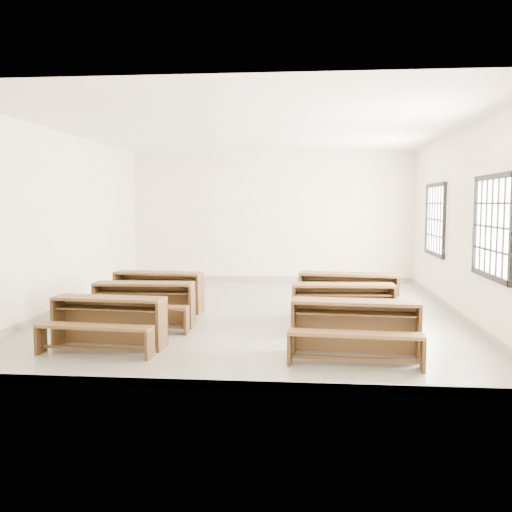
# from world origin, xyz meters

# --- Properties ---
(room) EXTENTS (8.50, 8.50, 3.20)m
(room) POSITION_xyz_m (0.09, 0.00, 2.14)
(room) COLOR gray
(room) RESTS_ON ground
(desk_set_0) EXTENTS (1.57, 0.90, 0.68)m
(desk_set_0) POSITION_xyz_m (-1.73, -2.69, 0.40)
(desk_set_0) COLOR brown
(desk_set_0) RESTS_ON ground
(desk_set_1) EXTENTS (1.57, 0.86, 0.70)m
(desk_set_1) POSITION_xyz_m (-1.63, -1.38, 0.41)
(desk_set_1) COLOR brown
(desk_set_1) RESTS_ON ground
(desk_set_2) EXTENTS (1.65, 0.97, 0.71)m
(desk_set_2) POSITION_xyz_m (-1.74, -0.15, 0.41)
(desk_set_2) COLOR brown
(desk_set_2) RESTS_ON ground
(desk_set_3) EXTENTS (1.64, 0.94, 0.71)m
(desk_set_3) POSITION_xyz_m (1.51, -2.87, 0.42)
(desk_set_3) COLOR brown
(desk_set_3) RESTS_ON ground
(desk_set_4) EXTENTS (1.60, 0.90, 0.70)m
(desk_set_4) POSITION_xyz_m (1.46, -1.29, 0.41)
(desk_set_4) COLOR brown
(desk_set_4) RESTS_ON ground
(desk_set_5) EXTENTS (1.76, 1.06, 0.75)m
(desk_set_5) POSITION_xyz_m (1.60, -0.33, 0.44)
(desk_set_5) COLOR brown
(desk_set_5) RESTS_ON ground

